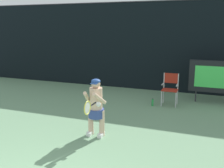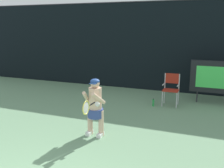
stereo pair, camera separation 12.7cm
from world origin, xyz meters
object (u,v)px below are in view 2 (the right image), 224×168
at_px(umpire_chair, 171,87).
at_px(scoreboard, 224,78).
at_px(water_bottle, 153,103).
at_px(tennis_player, 95,105).
at_px(tennis_racket, 86,107).

bearing_deg(umpire_chair, scoreboard, 23.66).
bearing_deg(umpire_chair, water_bottle, -144.75).
relative_size(scoreboard, umpire_chair, 2.04).
xyz_separation_m(tennis_player, tennis_racket, (0.11, -0.67, 0.16)).
bearing_deg(tennis_player, water_bottle, 74.27).
xyz_separation_m(umpire_chair, tennis_player, (-1.33, -3.24, 0.15)).
bearing_deg(scoreboard, water_bottle, -153.34).
relative_size(umpire_chair, water_bottle, 4.08).
xyz_separation_m(umpire_chair, water_bottle, (-0.51, -0.36, -0.50)).
bearing_deg(scoreboard, umpire_chair, -156.34).
bearing_deg(tennis_player, scoreboard, 53.16).
bearing_deg(umpire_chair, tennis_player, -112.23).
xyz_separation_m(scoreboard, tennis_player, (-2.97, -3.96, -0.18)).
bearing_deg(tennis_player, umpire_chair, 67.77).
xyz_separation_m(water_bottle, tennis_player, (-0.81, -2.88, 0.65)).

